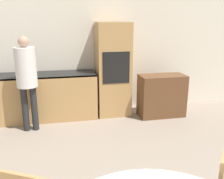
{
  "coord_description": "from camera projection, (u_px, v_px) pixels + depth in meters",
  "views": [
    {
      "loc": [
        -0.61,
        0.21,
        1.89
      ],
      "look_at": [
        -0.04,
        2.91,
        1.11
      ],
      "focal_mm": 40.0,
      "sensor_mm": 36.0,
      "label": 1
    }
  ],
  "objects": [
    {
      "name": "oven_unit",
      "position": [
        113.0,
        70.0,
        4.98
      ],
      "size": [
        0.65,
        0.59,
        1.84
      ],
      "color": "tan",
      "rests_on": "ground_plane"
    },
    {
      "name": "sideboard",
      "position": [
        162.0,
        96.0,
        4.99
      ],
      "size": [
        0.9,
        0.45,
        0.84
      ],
      "color": "brown",
      "rests_on": "ground_plane"
    },
    {
      "name": "person_standing",
      "position": [
        26.0,
        74.0,
        4.15
      ],
      "size": [
        0.34,
        0.34,
        1.64
      ],
      "color": "#262628",
      "rests_on": "ground_plane"
    },
    {
      "name": "kitchen_counter",
      "position": [
        23.0,
        97.0,
        4.75
      ],
      "size": [
        2.79,
        0.6,
        0.89
      ],
      "color": "tan",
      "rests_on": "ground_plane"
    },
    {
      "name": "wall_back",
      "position": [
        89.0,
        49.0,
        5.11
      ],
      "size": [
        7.16,
        0.05,
        2.6
      ],
      "color": "silver",
      "rests_on": "ground_plane"
    }
  ]
}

